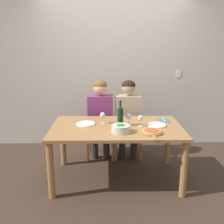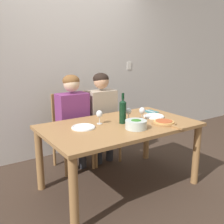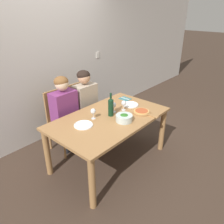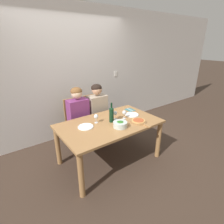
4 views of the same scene
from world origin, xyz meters
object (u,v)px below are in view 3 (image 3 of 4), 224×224
(chair_left, at_px, (62,119))
(chair_right, at_px, (82,110))
(wine_bottle, at_px, (111,107))
(dinner_plate_right, at_px, (130,105))
(broccoli_bowl, at_px, (124,118))
(wine_glass_centre, at_px, (114,105))
(dinner_plate_left, at_px, (83,125))
(fork_on_napkin, at_px, (125,99))
(wine_glass_left, at_px, (93,112))
(person_woman, at_px, (65,108))
(pizza_on_board, at_px, (142,112))
(person_man, at_px, (86,100))
(wine_glass_right, at_px, (124,104))

(chair_left, bearing_deg, chair_right, 0.00)
(wine_bottle, relative_size, dinner_plate_right, 1.36)
(chair_right, distance_m, broccoli_bowl, 1.08)
(wine_glass_centre, bearing_deg, chair_right, 86.87)
(dinner_plate_left, bearing_deg, broccoli_bowl, -35.54)
(chair_right, bearing_deg, dinner_plate_left, -129.64)
(dinner_plate_left, height_order, wine_glass_centre, wine_glass_centre)
(fork_on_napkin, bearing_deg, wine_glass_left, -172.58)
(wine_glass_left, bearing_deg, person_woman, 94.72)
(wine_bottle, height_order, wine_glass_centre, wine_bottle)
(dinner_plate_left, xyz_separation_m, dinner_plate_right, (0.91, -0.07, 0.00))
(wine_glass_left, bearing_deg, wine_glass_centre, -12.01)
(chair_right, xyz_separation_m, wine_bottle, (-0.15, -0.80, 0.36))
(chair_left, distance_m, dinner_plate_right, 1.10)
(wine_bottle, bearing_deg, dinner_plate_right, 1.26)
(dinner_plate_left, height_order, pizza_on_board, pizza_on_board)
(person_man, distance_m, wine_bottle, 0.71)
(dinner_plate_left, distance_m, dinner_plate_right, 0.91)
(person_man, xyz_separation_m, dinner_plate_right, (0.31, -0.67, 0.01))
(dinner_plate_right, bearing_deg, fork_on_napkin, 56.48)
(person_woman, height_order, wine_glass_centre, person_woman)
(dinner_plate_left, xyz_separation_m, fork_on_napkin, (1.05, 0.15, -0.01))
(person_woman, height_order, dinner_plate_left, person_woman)
(wine_bottle, bearing_deg, wine_glass_left, 152.53)
(dinner_plate_right, relative_size, wine_glass_right, 1.63)
(pizza_on_board, relative_size, fork_on_napkin, 2.23)
(chair_left, bearing_deg, dinner_plate_right, -46.76)
(broccoli_bowl, xyz_separation_m, dinner_plate_left, (-0.44, 0.31, -0.04))
(broccoli_bowl, xyz_separation_m, wine_glass_left, (-0.22, 0.36, 0.06))
(fork_on_napkin, bearing_deg, pizza_on_board, -116.43)
(person_man, relative_size, wine_glass_right, 8.10)
(chair_left, bearing_deg, wine_glass_left, -86.08)
(chair_right, height_order, wine_glass_left, chair_right)
(wine_glass_left, xyz_separation_m, fork_on_napkin, (0.84, 0.11, -0.10))
(wine_bottle, relative_size, dinner_plate_left, 1.36)
(broccoli_bowl, xyz_separation_m, pizza_on_board, (0.36, -0.04, -0.03))
(chair_left, xyz_separation_m, wine_glass_right, (0.53, -0.82, 0.33))
(person_woman, bearing_deg, wine_glass_centre, -58.80)
(wine_glass_right, bearing_deg, wine_glass_centre, 154.05)
(wine_glass_centre, distance_m, fork_on_napkin, 0.54)
(person_woman, bearing_deg, dinner_plate_left, -105.85)
(person_woman, distance_m, dinner_plate_left, 0.63)
(person_man, height_order, wine_glass_centre, person_man)
(chair_left, relative_size, pizza_on_board, 2.41)
(wine_bottle, distance_m, pizza_on_board, 0.47)
(wine_bottle, relative_size, broccoli_bowl, 1.50)
(wine_glass_centre, bearing_deg, pizza_on_board, -52.81)
(chair_right, relative_size, person_woman, 0.79)
(person_woman, xyz_separation_m, fork_on_napkin, (0.88, -0.45, 0.00))
(dinner_plate_left, height_order, dinner_plate_right, same)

